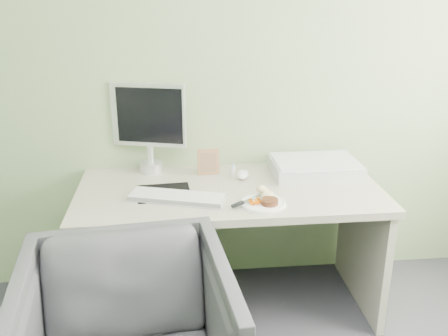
{
  "coord_description": "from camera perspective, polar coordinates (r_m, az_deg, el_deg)",
  "views": [
    {
      "loc": [
        -0.28,
        -0.79,
        1.74
      ],
      "look_at": [
        -0.04,
        1.5,
        0.89
      ],
      "focal_mm": 40.0,
      "sensor_mm": 36.0,
      "label": 1
    }
  ],
  "objects": [
    {
      "name": "desk",
      "position": [
        2.71,
        0.64,
        -5.91
      ],
      "size": [
        1.6,
        0.75,
        0.73
      ],
      "color": "#ACA490",
      "rests_on": "floor"
    },
    {
      "name": "steak_knife",
      "position": [
        2.41,
        2.09,
        -3.96
      ],
      "size": [
        0.16,
        0.14,
        0.01
      ],
      "rotation": [
        0.0,
        0.0,
        0.68
      ],
      "color": "silver",
      "rests_on": "plate"
    },
    {
      "name": "mousepad",
      "position": [
        2.59,
        -6.86,
        -2.8
      ],
      "size": [
        0.29,
        0.26,
        0.0
      ],
      "primitive_type": "cube",
      "rotation": [
        0.0,
        0.0,
        0.07
      ],
      "color": "black",
      "rests_on": "desk"
    },
    {
      "name": "monitor",
      "position": [
        2.82,
        -8.58,
        5.16
      ],
      "size": [
        0.42,
        0.16,
        0.51
      ],
      "rotation": [
        0.0,
        0.0,
        -0.28
      ],
      "color": "silver",
      "rests_on": "desk"
    },
    {
      "name": "plate",
      "position": [
        2.45,
        4.5,
        -4.06
      ],
      "size": [
        0.22,
        0.22,
        0.01
      ],
      "primitive_type": "cylinder",
      "color": "white",
      "rests_on": "desk"
    },
    {
      "name": "keyboard",
      "position": [
        2.5,
        -5.38,
        -3.3
      ],
      "size": [
        0.49,
        0.27,
        0.02
      ],
      "primitive_type": "cube",
      "rotation": [
        0.0,
        0.0,
        -0.3
      ],
      "color": "white",
      "rests_on": "desk"
    },
    {
      "name": "photo_frame",
      "position": [
        2.79,
        -1.81,
        0.72
      ],
      "size": [
        0.12,
        0.02,
        0.15
      ],
      "primitive_type": "cube",
      "rotation": [
        0.0,
        0.0,
        0.07
      ],
      "color": "olive",
      "rests_on": "desk"
    },
    {
      "name": "scanner",
      "position": [
        2.86,
        10.35,
        0.04
      ],
      "size": [
        0.48,
        0.32,
        0.08
      ],
      "primitive_type": "cube",
      "rotation": [
        0.0,
        0.0,
        0.0
      ],
      "color": "silver",
      "rests_on": "desk"
    },
    {
      "name": "potato_pile",
      "position": [
        2.49,
        4.86,
        -2.82
      ],
      "size": [
        0.11,
        0.09,
        0.05
      ],
      "primitive_type": "ellipsoid",
      "rotation": [
        0.0,
        0.0,
        0.2
      ],
      "color": "tan",
      "rests_on": "plate"
    },
    {
      "name": "computer_mouse",
      "position": [
        2.76,
        2.15,
        -0.76
      ],
      "size": [
        0.09,
        0.13,
        0.04
      ],
      "primitive_type": "ellipsoid",
      "rotation": [
        0.0,
        0.0,
        -0.26
      ],
      "color": "white",
      "rests_on": "desk"
    },
    {
      "name": "steak",
      "position": [
        2.42,
        5.23,
        -3.85
      ],
      "size": [
        0.11,
        0.11,
        0.03
      ],
      "primitive_type": "cylinder",
      "rotation": [
        0.0,
        0.0,
        0.32
      ],
      "color": "black",
      "rests_on": "plate"
    },
    {
      "name": "wall_back",
      "position": [
        2.83,
        -0.18,
        12.33
      ],
      "size": [
        3.5,
        0.0,
        3.5
      ],
      "primitive_type": "plane",
      "rotation": [
        1.57,
        0.0,
        0.0
      ],
      "color": "gray",
      "rests_on": "floor"
    },
    {
      "name": "eyedrop_bottle",
      "position": [
        2.79,
        1.03,
        -0.22
      ],
      "size": [
        0.03,
        0.03,
        0.08
      ],
      "color": "white",
      "rests_on": "desk"
    },
    {
      "name": "carrot_heap",
      "position": [
        2.42,
        3.49,
        -3.74
      ],
      "size": [
        0.06,
        0.05,
        0.04
      ],
      "primitive_type": "cube",
      "rotation": [
        0.0,
        0.0,
        0.07
      ],
      "color": "#D85A04",
      "rests_on": "plate"
    }
  ]
}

